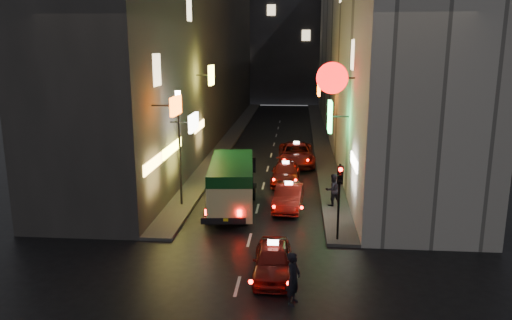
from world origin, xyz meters
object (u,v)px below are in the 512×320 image
(traffic_light, at_px, (340,186))
(lamp_post, at_px, (179,140))
(minibus, at_px, (232,180))
(pedestrian_crossing, at_px, (293,275))
(taxi_near, at_px, (273,258))

(traffic_light, xyz_separation_m, lamp_post, (-8.20, 4.53, 1.04))
(minibus, relative_size, pedestrian_crossing, 3.04)
(minibus, bearing_deg, taxi_near, -70.98)
(traffic_light, bearing_deg, lamp_post, 151.09)
(pedestrian_crossing, xyz_separation_m, lamp_post, (-6.27, 10.08, 2.65))
(taxi_near, relative_size, lamp_post, 0.76)
(pedestrian_crossing, xyz_separation_m, traffic_light, (1.93, 5.55, 1.62))
(taxi_near, xyz_separation_m, lamp_post, (-5.46, 7.98, 2.98))
(minibus, height_order, taxi_near, minibus)
(minibus, height_order, lamp_post, lamp_post)
(traffic_light, bearing_deg, minibus, 142.58)
(taxi_near, distance_m, pedestrian_crossing, 2.27)
(taxi_near, height_order, lamp_post, lamp_post)
(taxi_near, relative_size, traffic_light, 1.34)
(minibus, distance_m, taxi_near, 8.03)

